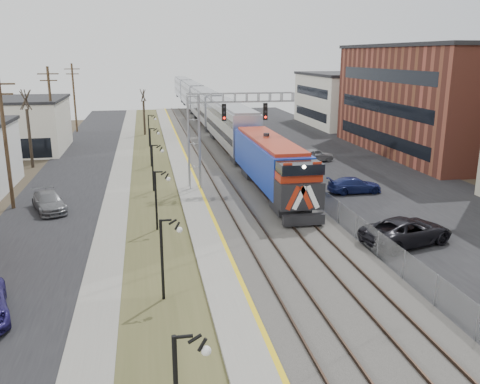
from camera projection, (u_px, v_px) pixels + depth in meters
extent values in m
cube|color=black|center=(72.00, 176.00, 48.22)|extent=(7.00, 120.00, 0.04)
cube|color=gray|center=(121.00, 174.00, 49.02)|extent=(2.00, 120.00, 0.08)
cube|color=#454625|center=(152.00, 173.00, 49.56)|extent=(4.00, 120.00, 0.06)
cube|color=gray|center=(183.00, 171.00, 50.07)|extent=(2.00, 120.00, 0.24)
cube|color=#595651|center=(233.00, 169.00, 50.97)|extent=(8.00, 120.00, 0.20)
cube|color=black|center=(345.00, 165.00, 53.14)|extent=(16.00, 120.00, 0.04)
cube|color=gold|center=(192.00, 169.00, 50.20)|extent=(0.24, 120.00, 0.01)
cube|color=#2D2119|center=(205.00, 168.00, 50.44)|extent=(0.08, 120.00, 0.15)
cube|color=#2D2119|center=(220.00, 168.00, 50.70)|extent=(0.08, 120.00, 0.15)
cube|color=#2D2119|center=(240.00, 167.00, 51.06)|extent=(0.08, 120.00, 0.15)
cube|color=#2D2119|center=(255.00, 166.00, 51.33)|extent=(0.08, 120.00, 0.15)
cube|color=#132F9E|center=(272.00, 166.00, 41.19)|extent=(3.00, 17.00, 4.25)
cube|color=black|center=(304.00, 220.00, 33.40)|extent=(2.80, 0.50, 0.70)
cube|color=#9D9FA7|center=(230.00, 126.00, 60.30)|extent=(3.00, 22.00, 5.33)
cube|color=#9D9FA7|center=(207.00, 107.00, 81.93)|extent=(3.00, 22.00, 5.33)
cube|color=#9D9FA7|center=(193.00, 96.00, 103.56)|extent=(3.00, 22.00, 5.33)
cube|color=#9D9FA7|center=(184.00, 89.00, 125.19)|extent=(3.00, 22.00, 5.33)
cube|color=gray|center=(194.00, 144.00, 42.51)|extent=(1.00, 1.00, 8.00)
cube|color=gray|center=(241.00, 98.00, 42.24)|extent=(9.00, 0.80, 0.80)
cube|color=black|center=(224.00, 112.00, 41.85)|extent=(0.35, 0.25, 1.40)
cube|color=black|center=(265.00, 112.00, 42.47)|extent=(0.35, 0.25, 1.40)
cylinder|color=black|center=(162.00, 261.00, 23.44)|extent=(0.14, 0.14, 4.00)
cylinder|color=black|center=(156.00, 201.00, 32.92)|extent=(0.14, 0.14, 4.00)
cylinder|color=black|center=(153.00, 169.00, 42.41)|extent=(0.14, 0.14, 4.00)
cylinder|color=black|center=(151.00, 148.00, 51.89)|extent=(0.14, 0.14, 4.00)
cylinder|color=black|center=(149.00, 131.00, 63.28)|extent=(0.14, 0.14, 4.00)
cylinder|color=#4C3823|center=(6.00, 143.00, 36.90)|extent=(0.28, 0.28, 10.00)
cylinder|color=#4C3823|center=(52.00, 113.00, 55.87)|extent=(0.28, 0.28, 10.00)
cylinder|color=#4C3823|center=(74.00, 98.00, 74.84)|extent=(0.28, 0.28, 10.00)
cube|color=gray|center=(273.00, 161.00, 51.54)|extent=(0.04, 120.00, 1.60)
cube|color=beige|center=(3.00, 126.00, 59.98)|extent=(14.00, 12.00, 6.00)
cube|color=brown|center=(446.00, 101.00, 58.82)|extent=(16.00, 26.00, 12.00)
cube|color=beige|center=(358.00, 100.00, 83.05)|extent=(16.00, 18.00, 8.00)
cylinder|color=#382D23|center=(30.00, 139.00, 51.39)|extent=(0.30, 0.30, 5.95)
cylinder|color=#382D23|center=(144.00, 118.00, 72.55)|extent=(0.30, 0.30, 4.90)
imported|color=black|center=(407.00, 232.00, 30.80)|extent=(6.43, 4.28, 1.64)
imported|color=navy|center=(354.00, 186.00, 42.29)|extent=(4.50, 1.84, 1.30)
imported|color=gray|center=(314.00, 155.00, 54.50)|extent=(4.69, 2.96, 1.49)
imported|color=#0B371F|center=(289.00, 155.00, 54.91)|extent=(4.23, 2.63, 1.32)
imported|color=slate|center=(49.00, 202.00, 37.38)|extent=(3.38, 5.08, 1.37)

